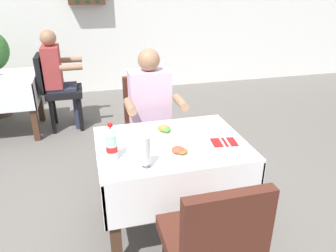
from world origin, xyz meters
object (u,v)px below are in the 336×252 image
object	(u,v)px
plate_far_diner	(165,131)
beer_glass_left	(145,153)
chair_far_diner_seat	(150,123)
background_patron	(58,75)
background_chair_right	(56,87)
background_dining_table	(2,92)
seated_diner_far	(152,112)
cola_bottle_primary	(112,144)
napkin_cutlery_set	(224,142)
chair_near_camera_side	(212,243)
plate_near_camera	(181,153)
main_dining_table	(171,164)

from	to	relation	value
plate_far_diner	beer_glass_left	size ratio (longest dim) A/B	1.07
chair_far_diner_seat	background_patron	world-z (taller)	background_patron
background_chair_right	background_dining_table	bearing A→B (deg)	180.00
seated_diner_far	cola_bottle_primary	bearing A→B (deg)	-117.42
cola_bottle_primary	background_chair_right	size ratio (longest dim) A/B	0.26
napkin_cutlery_set	seated_diner_far	bearing A→B (deg)	114.39
chair_near_camera_side	napkin_cutlery_set	world-z (taller)	chair_near_camera_side
chair_near_camera_side	plate_near_camera	distance (m)	0.63
cola_bottle_primary	background_dining_table	size ratio (longest dim) A/B	0.29
beer_glass_left	chair_near_camera_side	bearing A→B (deg)	-63.73
plate_far_diner	background_patron	world-z (taller)	background_patron
seated_diner_far	chair_near_camera_side	bearing A→B (deg)	-89.97
plate_near_camera	beer_glass_left	xyz separation A→B (m)	(-0.25, -0.11, 0.09)
chair_far_diner_seat	background_dining_table	bearing A→B (deg)	137.76
napkin_cutlery_set	background_chair_right	distance (m)	2.63
beer_glass_left	seated_diner_far	bearing A→B (deg)	75.99
plate_far_diner	main_dining_table	bearing A→B (deg)	-85.00
plate_near_camera	beer_glass_left	size ratio (longest dim) A/B	1.14
napkin_cutlery_set	background_patron	xyz separation A→B (m)	(-1.22, 2.29, -0.04)
chair_far_diner_seat	napkin_cutlery_set	distance (m)	0.97
background_dining_table	background_patron	bearing A→B (deg)	-0.00
cola_bottle_primary	beer_glass_left	bearing A→B (deg)	-40.51
seated_diner_far	background_patron	xyz separation A→B (m)	(-0.87, 1.52, 0.00)
plate_far_diner	cola_bottle_primary	bearing A→B (deg)	-145.17
main_dining_table	beer_glass_left	size ratio (longest dim) A/B	4.87
chair_near_camera_side	beer_glass_left	distance (m)	0.62
chair_near_camera_side	seated_diner_far	world-z (taller)	seated_diner_far
main_dining_table	beer_glass_left	distance (m)	0.48
chair_far_diner_seat	beer_glass_left	world-z (taller)	chair_far_diner_seat
chair_near_camera_side	background_patron	xyz separation A→B (m)	(-0.87, 2.98, 0.16)
chair_far_diner_seat	beer_glass_left	size ratio (longest dim) A/B	4.58
chair_far_diner_seat	plate_near_camera	xyz separation A→B (m)	(0.01, -0.97, 0.20)
plate_far_diner	beer_glass_left	xyz separation A→B (m)	(-0.23, -0.44, 0.09)
seated_diner_far	cola_bottle_primary	world-z (taller)	seated_diner_far
seated_diner_far	beer_glass_left	distance (m)	1.01
main_dining_table	chair_far_diner_seat	distance (m)	0.78
seated_diner_far	napkin_cutlery_set	world-z (taller)	seated_diner_far
beer_glass_left	main_dining_table	bearing A→B (deg)	50.42
seated_diner_far	background_chair_right	xyz separation A→B (m)	(-0.92, 1.52, -0.16)
seated_diner_far	plate_near_camera	bearing A→B (deg)	-89.14
plate_near_camera	cola_bottle_primary	bearing A→B (deg)	173.70
plate_far_diner	background_chair_right	bearing A→B (deg)	113.86
cola_bottle_primary	background_dining_table	xyz separation A→B (m)	(-1.13, 2.33, -0.30)
background_chair_right	chair_near_camera_side	bearing A→B (deg)	-72.86
chair_far_diner_seat	background_dining_table	xyz separation A→B (m)	(-1.55, 1.41, -0.01)
seated_diner_far	beer_glass_left	size ratio (longest dim) A/B	5.96
beer_glass_left	napkin_cutlery_set	distance (m)	0.63
chair_far_diner_seat	napkin_cutlery_set	bearing A→B (deg)	-68.36
chair_far_diner_seat	seated_diner_far	xyz separation A→B (m)	(-0.00, -0.11, 0.16)
seated_diner_far	background_patron	world-z (taller)	same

